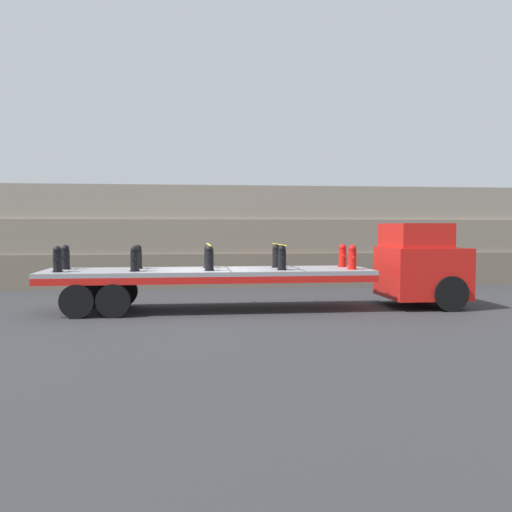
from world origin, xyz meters
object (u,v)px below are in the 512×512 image
at_px(fire_hydrant_black_near_1, 135,259).
at_px(fire_hydrant_red_near_4, 352,258).
at_px(flatbed_trailer, 184,278).
at_px(fire_hydrant_red_far_4, 342,256).
at_px(truck_cab, 423,265).
at_px(fire_hydrant_black_far_0, 66,257).
at_px(fire_hydrant_black_far_3, 276,256).
at_px(fire_hydrant_black_near_0, 57,259).
at_px(fire_hydrant_black_near_3, 282,258).
at_px(fire_hydrant_black_far_2, 208,257).
at_px(fire_hydrant_black_near_2, 209,259).
at_px(fire_hydrant_black_far_1, 138,257).

distance_m(fire_hydrant_black_near_1, fire_hydrant_red_near_4, 6.52).
xyz_separation_m(flatbed_trailer, fire_hydrant_red_far_4, (5.11, 0.55, 0.61)).
distance_m(truck_cab, fire_hydrant_black_far_0, 11.21).
distance_m(fire_hydrant_black_far_0, fire_hydrant_black_far_3, 6.52).
height_order(fire_hydrant_black_near_0, fire_hydrant_black_far_3, same).
bearing_deg(fire_hydrant_black_far_3, fire_hydrant_red_near_4, -26.84).
xyz_separation_m(fire_hydrant_black_near_1, fire_hydrant_black_far_3, (4.35, 1.10, 0.00)).
height_order(fire_hydrant_black_near_3, fire_hydrant_red_far_4, same).
bearing_deg(fire_hydrant_red_near_4, truck_cab, 12.41).
bearing_deg(fire_hydrant_black_near_3, fire_hydrant_red_near_4, 0.00).
relative_size(fire_hydrant_black_far_0, fire_hydrant_black_far_2, 1.00).
xyz_separation_m(truck_cab, fire_hydrant_black_near_3, (-4.67, -0.55, 0.27)).
xyz_separation_m(fire_hydrant_black_near_1, fire_hydrant_black_near_2, (2.17, 0.00, 0.00)).
bearing_deg(fire_hydrant_black_far_3, fire_hydrant_red_far_4, 0.00).
bearing_deg(flatbed_trailer, fire_hydrant_black_near_3, -10.61).
bearing_deg(fire_hydrant_red_far_4, flatbed_trailer, -173.86).
distance_m(fire_hydrant_black_near_1, fire_hydrant_black_near_2, 2.17).
distance_m(fire_hydrant_black_near_3, fire_hydrant_black_far_3, 1.10).
distance_m(fire_hydrant_black_far_2, fire_hydrant_red_near_4, 4.48).
distance_m(truck_cab, fire_hydrant_black_far_3, 4.71).
bearing_deg(fire_hydrant_black_far_0, fire_hydrant_black_far_2, 0.00).
bearing_deg(fire_hydrant_black_near_3, fire_hydrant_red_far_4, 26.84).
distance_m(truck_cab, fire_hydrant_black_far_2, 6.87).
relative_size(flatbed_trailer, fire_hydrant_black_near_0, 13.19).
xyz_separation_m(fire_hydrant_black_far_1, fire_hydrant_red_far_4, (6.52, 0.00, 0.00)).
distance_m(fire_hydrant_black_near_0, fire_hydrant_black_far_1, 2.44).
distance_m(flatbed_trailer, fire_hydrant_black_near_0, 3.68).
bearing_deg(flatbed_trailer, truck_cab, 0.00).
distance_m(fire_hydrant_black_near_2, fire_hydrant_black_far_2, 1.10).
bearing_deg(flatbed_trailer, fire_hydrant_red_far_4, 6.14).
bearing_deg(fire_hydrant_black_far_0, fire_hydrant_black_near_1, -26.84).
distance_m(fire_hydrant_black_near_0, fire_hydrant_red_far_4, 8.76).
xyz_separation_m(fire_hydrant_black_far_0, fire_hydrant_black_far_3, (6.52, 0.00, 0.00)).
distance_m(fire_hydrant_black_far_1, fire_hydrant_black_near_2, 2.44).
height_order(flatbed_trailer, fire_hydrant_red_far_4, fire_hydrant_red_far_4).
bearing_deg(fire_hydrant_red_far_4, fire_hydrant_black_far_1, 180.00).
bearing_deg(fire_hydrant_black_near_3, fire_hydrant_black_near_1, 180.00).
height_order(fire_hydrant_black_near_0, fire_hydrant_black_far_1, same).
xyz_separation_m(fire_hydrant_black_near_0, fire_hydrant_black_far_3, (6.52, 1.10, 0.00)).
xyz_separation_m(fire_hydrant_black_near_1, fire_hydrant_black_far_2, (2.17, 1.10, 0.00)).
height_order(fire_hydrant_black_far_2, fire_hydrant_black_near_3, same).
bearing_deg(fire_hydrant_black_near_1, fire_hydrant_red_far_4, 9.57).
relative_size(fire_hydrant_black_far_2, fire_hydrant_black_far_3, 1.00).
bearing_deg(fire_hydrant_black_near_2, fire_hydrant_black_near_3, 0.00).
relative_size(fire_hydrant_black_far_3, fire_hydrant_red_near_4, 1.00).
relative_size(fire_hydrant_black_near_1, fire_hydrant_red_near_4, 1.00).
bearing_deg(fire_hydrant_black_near_0, fire_hydrant_black_near_3, 0.00).
relative_size(fire_hydrant_black_near_0, fire_hydrant_black_near_2, 1.00).
relative_size(fire_hydrant_black_near_1, fire_hydrant_black_near_3, 1.00).
height_order(fire_hydrant_black_near_1, fire_hydrant_red_near_4, same).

